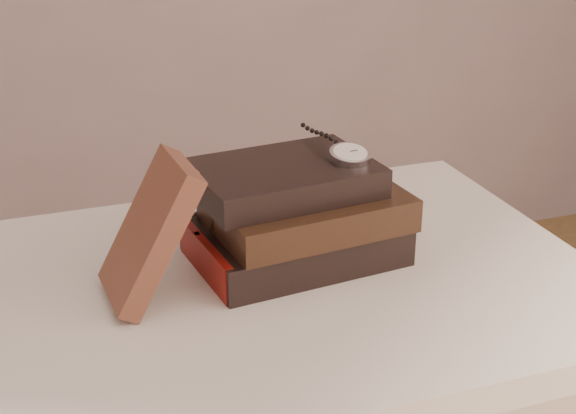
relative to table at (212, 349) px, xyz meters
name	(u,v)px	position (x,y,z in m)	size (l,w,h in m)	color
table	(212,349)	(0.00, 0.00, 0.00)	(1.00, 0.60, 0.75)	silver
book_stack	(296,215)	(0.13, 0.04, 0.15)	(0.29, 0.21, 0.13)	black
journal	(150,232)	(-0.07, 0.00, 0.18)	(0.03, 0.12, 0.19)	#49261C
pocket_watch	(348,154)	(0.20, 0.04, 0.23)	(0.06, 0.16, 0.02)	silver
eyeglasses	(205,194)	(0.03, 0.12, 0.17)	(0.12, 0.14, 0.05)	silver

